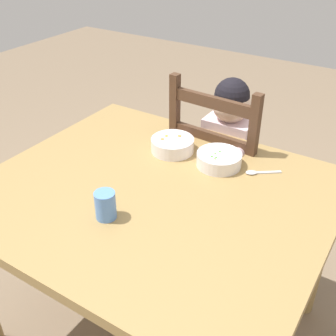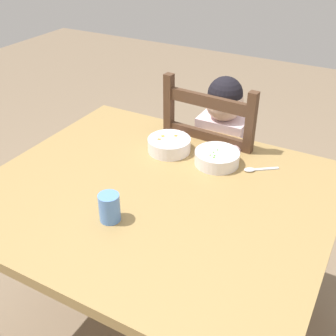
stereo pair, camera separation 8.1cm
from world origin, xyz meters
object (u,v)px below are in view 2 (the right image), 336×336
bowl_of_peas (217,157)px  dining_table (156,212)px  bowl_of_carrots (169,144)px  child_figure (219,147)px  drinking_cup (109,208)px  dining_chair (217,176)px  spoon (255,169)px

bowl_of_peas → dining_table: bearing=-113.8°
dining_table → bowl_of_peas: size_ratio=6.98×
bowl_of_peas → bowl_of_carrots: (-0.21, 0.00, 0.00)m
dining_table → child_figure: child_figure is taller
child_figure → bowl_of_carrots: size_ratio=5.55×
dining_table → bowl_of_peas: bearing=66.2°
bowl_of_carrots → drinking_cup: (0.05, -0.48, 0.02)m
bowl_of_peas → dining_chair: bearing=110.1°
dining_table → bowl_of_peas: (0.12, 0.27, 0.13)m
spoon → bowl_of_peas: bearing=-170.5°
bowl_of_peas → spoon: (0.15, 0.02, -0.02)m
bowl_of_peas → drinking_cup: drinking_cup is taller
drinking_cup → dining_table: bearing=78.2°
dining_chair → bowl_of_carrots: 0.43m
bowl_of_carrots → child_figure: bearing=70.1°
dining_table → child_figure: (0.01, 0.56, 0.00)m
dining_chair → bowl_of_carrots: dining_chair is taller
dining_table → drinking_cup: size_ratio=12.76×
drinking_cup → bowl_of_peas: bearing=71.2°
child_figure → bowl_of_peas: child_figure is taller
dining_table → spoon: spoon is taller
dining_table → drinking_cup: 0.26m
bowl_of_peas → drinking_cup: bearing=-108.8°
child_figure → bowl_of_carrots: child_figure is taller
dining_table → bowl_of_carrots: (-0.09, 0.27, 0.13)m
spoon → drinking_cup: 0.60m
bowl_of_carrots → dining_table: bearing=-71.3°
dining_table → spoon: size_ratio=9.93×
child_figure → bowl_of_peas: 0.33m
dining_chair → drinking_cup: bearing=-94.0°
bowl_of_peas → bowl_of_carrots: bowl_of_carrots is taller
dining_chair → bowl_of_peas: (0.11, -0.30, 0.29)m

